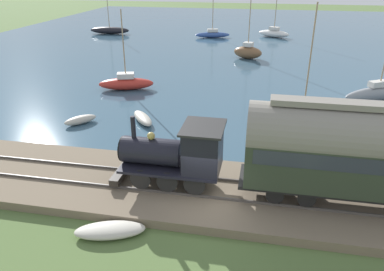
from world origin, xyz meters
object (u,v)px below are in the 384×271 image
sailboat_gray (378,93)px  rowboat_far_out (80,120)px  rowboat_off_pier (143,118)px  sailboat_white (274,33)px  sailboat_red (126,83)px  sailboat_blue (212,34)px  steam_locomotive (179,152)px  sailboat_black (110,30)px  sailboat_brown (248,52)px  sailboat_navy (303,113)px  beached_dinghy (110,230)px  passenger_coach (372,151)px

sailboat_gray → rowboat_far_out: 22.78m
rowboat_off_pier → sailboat_white: bearing=40.1°
sailboat_red → sailboat_blue: bearing=-23.7°
sailboat_gray → steam_locomotive: bearing=111.7°
sailboat_black → sailboat_brown: 25.74m
rowboat_far_out → sailboat_red: bearing=-51.7°
sailboat_navy → rowboat_off_pier: 11.03m
steam_locomotive → sailboat_black: (41.85, 20.78, -1.58)m
rowboat_off_pier → sailboat_black: bearing=79.9°
sailboat_gray → sailboat_brown: sailboat_brown is taller
beached_dinghy → sailboat_white: bearing=-7.8°
passenger_coach → sailboat_brown: (28.87, 6.53, -2.19)m
steam_locomotive → passenger_coach: (0.00, -7.97, 0.82)m
sailboat_white → beached_dinghy: 47.73m
sailboat_blue → sailboat_white: sailboat_white is taller
sailboat_blue → sailboat_brown: 14.06m
sailboat_gray → sailboat_white: bearing=-14.3°
sailboat_black → beached_dinghy: bearing=-162.6°
sailboat_gray → beached_dinghy: sailboat_gray is taller
steam_locomotive → sailboat_black: sailboat_black is taller
sailboat_black → rowboat_far_out: size_ratio=3.75×
sailboat_white → sailboat_gray: bearing=-141.8°
sailboat_navy → sailboat_gray: size_ratio=1.14×
passenger_coach → sailboat_gray: size_ratio=1.53×
sailboat_white → sailboat_black: (-1.94, 25.22, -0.05)m
passenger_coach → beached_dinghy: size_ratio=3.47×
sailboat_navy → sailboat_blue: sailboat_navy is taller
sailboat_red → beached_dinghy: (-18.36, -6.07, -0.37)m
passenger_coach → sailboat_white: sailboat_white is taller
rowboat_off_pier → passenger_coach: bearing=-69.0°
steam_locomotive → passenger_coach: passenger_coach is taller
sailboat_white → sailboat_black: sailboat_white is taller
sailboat_black → beached_dinghy: sailboat_black is taller
steam_locomotive → sailboat_gray: 20.29m
steam_locomotive → rowboat_far_out: bearing=50.6°
sailboat_brown → beached_dinghy: (-32.36, 3.48, -0.57)m
beached_dinghy → sailboat_red: bearing=18.3°
sailboat_white → sailboat_blue: bearing=125.9°
steam_locomotive → sailboat_red: (14.86, 8.10, -1.56)m
sailboat_red → sailboat_white: size_ratio=0.73×
sailboat_black → sailboat_red: bearing=-159.9°
passenger_coach → sailboat_navy: sailboat_navy is taller
steam_locomotive → rowboat_off_pier: 9.43m
sailboat_black → rowboat_far_out: sailboat_black is taller
steam_locomotive → sailboat_black: size_ratio=0.62×
sailboat_navy → sailboat_black: (31.36, 27.11, 0.02)m
beached_dinghy → sailboat_blue: bearing=3.1°
sailboat_black → rowboat_off_pier: size_ratio=2.90×
steam_locomotive → sailboat_white: size_ratio=0.56×
sailboat_red → sailboat_navy: bearing=-122.9°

